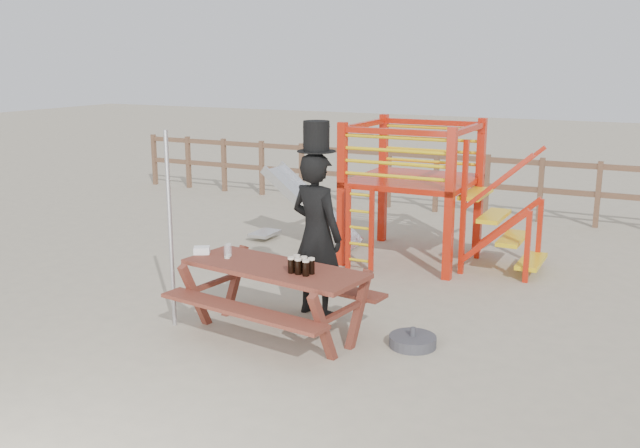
% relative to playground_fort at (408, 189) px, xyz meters
% --- Properties ---
extents(ground, '(60.00, 60.00, 0.00)m').
position_rel_playground_fort_xyz_m(ground, '(-0.12, -3.58, -1.07)').
color(ground, tan).
rests_on(ground, ground).
extents(back_fence, '(15.09, 0.09, 1.20)m').
position_rel_playground_fort_xyz_m(back_fence, '(-0.12, 3.42, -0.34)').
color(back_fence, brown).
rests_on(back_fence, ground).
extents(playground_fort, '(4.71, 1.84, 2.10)m').
position_rel_playground_fort_xyz_m(playground_fort, '(0.00, 0.00, 0.00)').
color(playground_fort, red).
rests_on(playground_fort, ground).
extents(picnic_table, '(2.23, 1.69, 0.79)m').
position_rel_playground_fort_xyz_m(picnic_table, '(-0.23, -3.60, -0.57)').
color(picnic_table, brown).
rests_on(picnic_table, ground).
extents(man_with_hat, '(0.81, 0.64, 2.30)m').
position_rel_playground_fort_xyz_m(man_with_hat, '(-0.11, -2.81, -0.04)').
color(man_with_hat, black).
rests_on(man_with_hat, ground).
extents(metal_pole, '(0.05, 0.05, 2.23)m').
position_rel_playground_fort_xyz_m(metal_pole, '(-1.41, -3.85, 0.04)').
color(metal_pole, '#B2B2B7').
rests_on(metal_pole, ground).
extents(parasol_base, '(0.50, 0.50, 0.21)m').
position_rel_playground_fort_xyz_m(parasol_base, '(1.24, -3.22, -1.01)').
color(parasol_base, '#3A3A3F').
rests_on(parasol_base, ground).
extents(paper_bag, '(0.23, 0.21, 0.08)m').
position_rel_playground_fort_xyz_m(paper_bag, '(-1.23, -3.53, -0.24)').
color(paper_bag, white).
rests_on(paper_bag, picnic_table).
extents(stout_pints, '(0.27, 0.19, 0.17)m').
position_rel_playground_fort_xyz_m(stout_pints, '(0.16, -3.70, -0.19)').
color(stout_pints, black).
rests_on(stout_pints, picnic_table).
extents(empty_glasses, '(0.10, 0.15, 0.15)m').
position_rel_playground_fort_xyz_m(empty_glasses, '(-0.87, -3.53, -0.21)').
color(empty_glasses, silver).
rests_on(empty_glasses, picnic_table).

